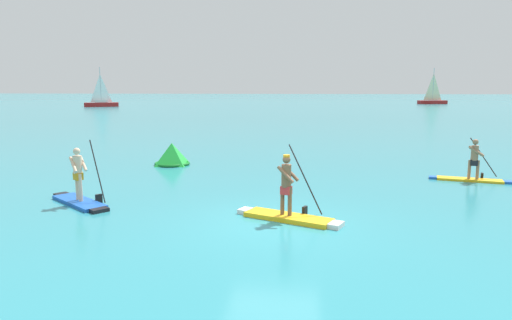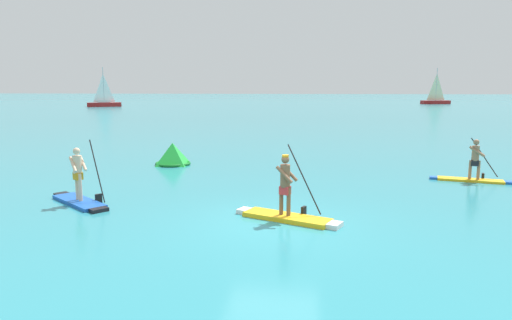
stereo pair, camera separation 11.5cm
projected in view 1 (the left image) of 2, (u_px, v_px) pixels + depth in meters
ground at (274, 222)px, 12.08m from camera, size 440.00×440.00×0.00m
paddleboarder_near_left at (79, 192)px, 13.94m from camera, size 2.59×2.21×1.96m
paddleboarder_mid_center at (288, 207)px, 12.27m from camera, size 2.92×1.62×2.00m
paddleboarder_far_right at (472, 170)px, 17.33m from camera, size 2.88×1.09×1.66m
race_marker_buoy at (172, 155)px, 20.93m from camera, size 1.90×1.90×1.00m
sailboat_left_horizon at (101, 102)px, 81.97m from camera, size 5.85×3.69×6.95m
sailboat_right_horizon at (432, 100)px, 95.38m from camera, size 6.09×3.04×7.32m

